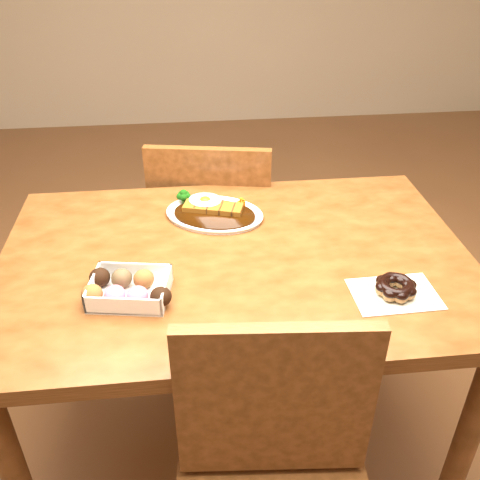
{
  "coord_description": "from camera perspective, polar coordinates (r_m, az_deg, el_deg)",
  "views": [
    {
      "loc": [
        -0.11,
        -1.12,
        1.52
      ],
      "look_at": [
        0.01,
        -0.02,
        0.81
      ],
      "focal_mm": 40.0,
      "sensor_mm": 36.0,
      "label": 1
    }
  ],
  "objects": [
    {
      "name": "donut_box",
      "position": [
        1.24,
        -11.9,
        -5.04
      ],
      "size": [
        0.2,
        0.16,
        0.05
      ],
      "rotation": [
        0.0,
        0.0,
        -0.17
      ],
      "color": "white",
      "rests_on": "table"
    },
    {
      "name": "table",
      "position": [
        1.42,
        -0.43,
        -4.91
      ],
      "size": [
        1.2,
        0.8,
        0.75
      ],
      "color": "#47270E",
      "rests_on": "ground"
    },
    {
      "name": "katsu_curry_plate",
      "position": [
        1.53,
        -2.9,
        3.08
      ],
      "size": [
        0.33,
        0.28,
        0.05
      ],
      "rotation": [
        0.0,
        0.0,
        -0.36
      ],
      "color": "white",
      "rests_on": "table"
    },
    {
      "name": "ground",
      "position": [
        1.89,
        -0.34,
        -20.68
      ],
      "size": [
        6.0,
        6.0,
        0.0
      ],
      "primitive_type": "plane",
      "color": "brown",
      "rests_on": "ground"
    },
    {
      "name": "chair_far",
      "position": [
        1.96,
        -2.72,
        0.61
      ],
      "size": [
        0.49,
        0.49,
        0.87
      ],
      "rotation": [
        0.0,
        0.0,
        2.96
      ],
      "color": "#47270E",
      "rests_on": "ground"
    },
    {
      "name": "pon_de_ring",
      "position": [
        1.27,
        16.26,
        -4.91
      ],
      "size": [
        0.2,
        0.14,
        0.04
      ],
      "rotation": [
        0.0,
        0.0,
        0.02
      ],
      "color": "silver",
      "rests_on": "table"
    }
  ]
}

